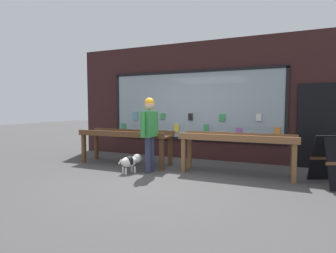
% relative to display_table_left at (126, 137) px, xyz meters
% --- Properties ---
extents(ground_plane, '(40.00, 40.00, 0.00)m').
position_rel_display_table_left_xyz_m(ground_plane, '(1.44, -0.88, -0.73)').
color(ground_plane, '#474444').
extents(shopfront_facade, '(7.68, 0.29, 3.40)m').
position_rel_display_table_left_xyz_m(shopfront_facade, '(1.48, 1.51, 0.95)').
color(shopfront_facade, '#331919').
rests_on(shopfront_facade, ground_plane).
extents(display_table_left, '(2.53, 0.71, 0.91)m').
position_rel_display_table_left_xyz_m(display_table_left, '(0.00, 0.00, 0.00)').
color(display_table_left, brown).
rests_on(display_table_left, ground_plane).
extents(display_table_right, '(2.53, 0.64, 0.92)m').
position_rel_display_table_left_xyz_m(display_table_right, '(2.87, -0.00, 0.01)').
color(display_table_right, brown).
rests_on(display_table_right, ground_plane).
extents(person_browsing, '(0.23, 0.68, 1.73)m').
position_rel_display_table_left_xyz_m(person_browsing, '(0.99, -0.56, 0.29)').
color(person_browsing, '#2D334C').
rests_on(person_browsing, ground_plane).
extents(small_dog, '(0.40, 0.58, 0.42)m').
position_rel_display_table_left_xyz_m(small_dog, '(0.61, -0.78, -0.46)').
color(small_dog, white).
rests_on(small_dog, ground_plane).
extents(sandwich_board_sign, '(0.80, 0.97, 0.95)m').
position_rel_display_table_left_xyz_m(sandwich_board_sign, '(4.71, -0.15, -0.24)').
color(sandwich_board_sign, black).
rests_on(sandwich_board_sign, ground_plane).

